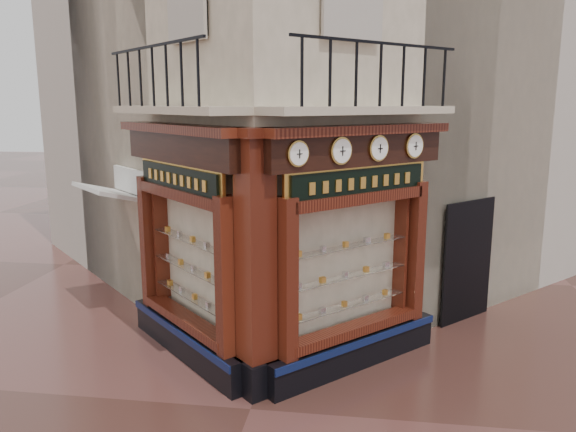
% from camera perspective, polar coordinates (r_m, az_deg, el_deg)
% --- Properties ---
extents(ground, '(80.00, 80.00, 0.00)m').
position_cam_1_polar(ground, '(8.52, -3.83, -18.99)').
color(ground, '#462721').
rests_on(ground, ground).
extents(main_building, '(11.31, 11.31, 12.00)m').
position_cam_1_polar(main_building, '(13.54, 1.41, 18.57)').
color(main_building, beige).
rests_on(main_building, ground).
extents(neighbour_left, '(11.31, 11.31, 11.00)m').
position_cam_1_polar(neighbour_left, '(16.37, -6.52, 15.49)').
color(neighbour_left, '#BCB2A4').
rests_on(neighbour_left, ground).
extents(neighbour_right, '(11.31, 11.31, 11.00)m').
position_cam_1_polar(neighbour_right, '(15.89, 11.72, 15.46)').
color(neighbour_right, '#BCB2A4').
rests_on(neighbour_right, ground).
extents(shopfront_left, '(2.86, 2.86, 3.98)m').
position_cam_1_polar(shopfront_left, '(9.53, -10.37, -2.94)').
color(shopfront_left, black).
rests_on(shopfront_left, ground).
extents(shopfront_right, '(2.86, 2.86, 3.98)m').
position_cam_1_polar(shopfront_right, '(9.06, 6.81, -3.58)').
color(shopfront_right, black).
rests_on(shopfront_right, ground).
extents(corner_pilaster, '(0.85, 0.85, 3.98)m').
position_cam_1_polar(corner_pilaster, '(8.19, -3.30, -5.36)').
color(corner_pilaster, black).
rests_on(corner_pilaster, ground).
extents(balcony, '(5.94, 2.97, 1.03)m').
position_cam_1_polar(balcony, '(8.81, -2.20, 10.81)').
color(balcony, beige).
rests_on(balcony, ground).
extents(clock_a, '(0.29, 0.29, 0.37)m').
position_cam_1_polar(clock_a, '(7.78, 1.02, 6.34)').
color(clock_a, gold).
rests_on(clock_a, ground).
extents(clock_b, '(0.32, 0.32, 0.41)m').
position_cam_1_polar(clock_b, '(8.30, 5.41, 6.61)').
color(clock_b, gold).
rests_on(clock_b, ground).
extents(clock_c, '(0.32, 0.32, 0.41)m').
position_cam_1_polar(clock_c, '(8.84, 9.19, 6.80)').
color(clock_c, gold).
rests_on(clock_c, ground).
extents(clock_d, '(0.33, 0.33, 0.41)m').
position_cam_1_polar(clock_d, '(9.46, 12.71, 6.96)').
color(clock_d, gold).
rests_on(clock_d, ground).
extents(awning, '(1.90, 1.90, 0.34)m').
position_cam_1_polar(awning, '(12.46, -16.95, -9.35)').
color(awning, silver).
rests_on(awning, ground).
extents(signboard_left, '(2.04, 2.04, 0.55)m').
position_cam_1_polar(signboard_left, '(9.29, -11.04, 3.72)').
color(signboard_left, '#F1B247').
rests_on(signboard_left, ground).
extents(signboard_right, '(2.13, 2.13, 0.57)m').
position_cam_1_polar(signboard_right, '(8.79, 7.33, 3.41)').
color(signboard_right, '#F1B247').
rests_on(signboard_right, ground).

